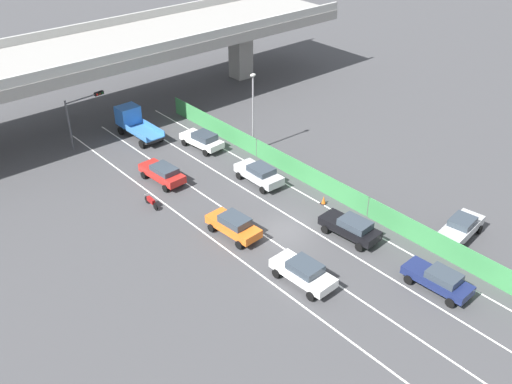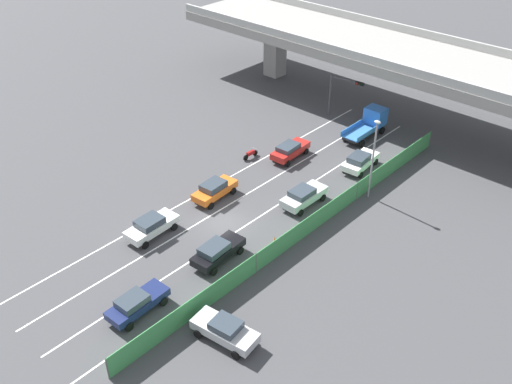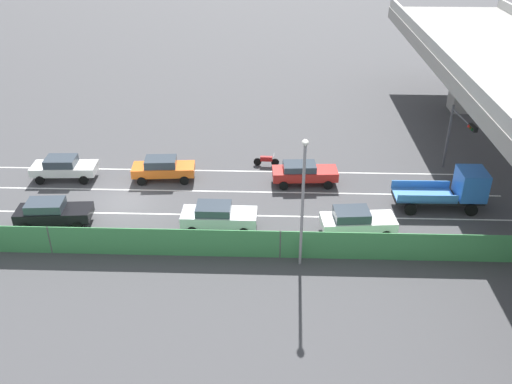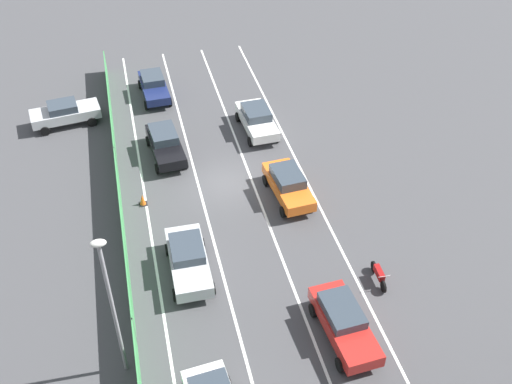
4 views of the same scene
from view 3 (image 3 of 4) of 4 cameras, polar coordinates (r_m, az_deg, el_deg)
The scene contains 17 objects.
ground_plane at distance 39.08m, azimuth -13.26°, elevation -0.91°, with size 300.00×300.00×0.00m, color #424244.
lane_line_left_edge at distance 42.45m, azimuth -6.60°, elevation 2.21°, with size 0.14×43.84×0.01m, color silver.
lane_line_mid_left at distance 39.64m, azimuth -7.23°, elevation 0.13°, with size 0.14×43.84×0.01m, color silver.
lane_line_mid_right at distance 36.89m, azimuth -7.95°, elevation -2.26°, with size 0.14×43.84×0.01m, color silver.
lane_line_right_edge at distance 34.23m, azimuth -8.79°, elevation -5.02°, with size 0.14×43.84×0.01m, color silver.
green_fence at distance 32.61m, azimuth -9.32°, elevation -5.07°, with size 0.10×39.94×1.79m.
car_sedan_black at distance 37.29m, azimuth -20.04°, elevation -1.88°, with size 2.27×4.74×1.65m.
car_taxi_orange at distance 41.00m, azimuth -9.45°, elevation 2.44°, with size 2.22×4.57×1.69m.
car_sedan_white at distance 42.92m, azimuth -18.98°, elevation 2.42°, with size 2.21×4.68×1.66m.
car_sedan_red at distance 39.99m, azimuth 4.86°, elevation 2.00°, with size 2.17×4.70×1.60m.
car_sedan_silver at distance 34.69m, azimuth -3.88°, elevation -2.41°, with size 2.08×4.66×1.66m.
car_hatchback_white at distance 34.73m, azimuth 10.17°, elevation -2.85°, with size 2.35×4.66×1.63m.
flatbed_truck_blue at distance 38.95m, azimuth 19.72°, elevation 0.30°, with size 2.40×5.80×2.71m.
motorcycle at distance 42.71m, azimuth 1.06°, elevation 3.26°, with size 0.60×1.95×0.93m.
traffic_light at distance 42.33m, azimuth 19.89°, elevation 5.86°, with size 4.13×0.63×4.94m.
street_lamp at distance 29.69m, azimuth 4.81°, elevation -0.07°, with size 0.60×0.36×7.60m.
traffic_cone at distance 34.62m, azimuth -13.93°, elevation -4.54°, with size 0.47×0.47×0.69m.
Camera 3 is at (32.71, 10.10, 18.84)m, focal length 39.33 mm.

